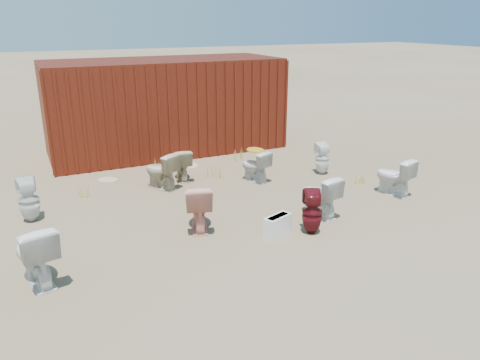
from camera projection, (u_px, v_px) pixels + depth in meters
name	position (u px, v px, depth m)	size (l,w,h in m)	color
ground	(255.00, 219.00, 8.34)	(100.00, 100.00, 0.00)	brown
shipping_container	(165.00, 106.00, 12.38)	(6.00, 2.40, 2.40)	#4A100C
toilet_front_a	(35.00, 254.00, 6.20)	(0.48, 0.84, 0.86)	silver
toilet_front_pink	(199.00, 206.00, 7.85)	(0.45, 0.80, 0.81)	#EE9B89
toilet_front_c	(320.00, 196.00, 8.36)	(0.43, 0.76, 0.77)	white
toilet_front_maroon	(312.00, 212.00, 7.69)	(0.33, 0.34, 0.74)	#5D0F15
toilet_front_e	(394.00, 176.00, 9.38)	(0.43, 0.76, 0.78)	white
toilet_back_a	(29.00, 200.00, 8.14)	(0.35, 0.36, 0.79)	silver
toilet_back_beige_left	(161.00, 171.00, 9.72)	(0.44, 0.76, 0.78)	#C1AF8D
toilet_back_beige_right	(182.00, 164.00, 10.29)	(0.39, 0.69, 0.70)	#BFB28B
toilet_back_yellowlid	(255.00, 166.00, 10.16)	(0.39, 0.68, 0.70)	silver
toilet_back_e	(323.00, 158.00, 10.66)	(0.33, 0.33, 0.73)	white
yellow_lid	(255.00, 150.00, 10.04)	(0.35, 0.44, 0.03)	gold
loose_tank	(278.00, 226.00, 7.65)	(0.50, 0.20, 0.35)	white
loose_lid_near	(190.00, 165.00, 11.33)	(0.38, 0.49, 0.02)	beige
loose_lid_far	(108.00, 180.00, 10.31)	(0.36, 0.47, 0.02)	#C6AF8F
weed_clump_a	(85.00, 189.00, 9.43)	(0.36, 0.36, 0.27)	#ADA145
weed_clump_b	(215.00, 172.00, 10.40)	(0.32, 0.32, 0.31)	#ADA145
weed_clump_c	(266.00, 156.00, 11.61)	(0.36, 0.36, 0.30)	#ADA145
weed_clump_d	(157.00, 165.00, 10.94)	(0.30, 0.30, 0.28)	#ADA145
weed_clump_e	(238.00, 155.00, 11.71)	(0.34, 0.34, 0.29)	#ADA145
weed_clump_f	(360.00, 179.00, 10.10)	(0.28, 0.28, 0.22)	#ADA145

